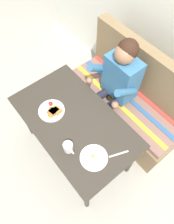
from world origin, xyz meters
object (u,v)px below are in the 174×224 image
(couch, at_px, (127,101))
(person, at_px, (116,82))
(table, at_px, (75,125))
(plate_breakfast, at_px, (52,111))
(coffee_mug, at_px, (68,147))
(plate_eggs, at_px, (94,158))
(fork, at_px, (119,154))

(couch, height_order, person, person)
(table, bearing_deg, plate_breakfast, -154.07)
(coffee_mug, bearing_deg, person, 108.98)
(plate_eggs, bearing_deg, coffee_mug, -148.35)
(plate_eggs, bearing_deg, table, 167.22)
(table, relative_size, fork, 7.06)
(plate_breakfast, height_order, coffee_mug, coffee_mug)
(person, xyz_separation_m, coffee_mug, (0.27, -0.79, 0.04))
(couch, distance_m, fork, 0.92)
(table, height_order, person, person)
(person, bearing_deg, plate_eggs, -55.89)
(coffee_mug, xyz_separation_m, fork, (0.29, 0.29, -0.05))
(person, height_order, plate_eggs, person)
(person, bearing_deg, fork, -41.45)
(couch, distance_m, plate_breakfast, 0.98)
(plate_breakfast, xyz_separation_m, fork, (0.68, 0.19, -0.01))
(couch, bearing_deg, plate_eggs, -66.04)
(plate_breakfast, bearing_deg, person, 79.94)
(couch, height_order, coffee_mug, couch)
(plate_breakfast, height_order, plate_eggs, plate_breakfast)
(plate_breakfast, distance_m, fork, 0.71)
(couch, relative_size, plate_breakfast, 5.95)
(plate_breakfast, bearing_deg, plate_eggs, 1.21)
(plate_breakfast, bearing_deg, coffee_mug, -14.57)
(coffee_mug, bearing_deg, table, 133.81)
(couch, relative_size, coffee_mug, 12.20)
(plate_breakfast, height_order, fork, plate_breakfast)
(person, relative_size, fork, 7.13)
(table, distance_m, coffee_mug, 0.31)
(person, xyz_separation_m, fork, (0.56, -0.50, -0.01))
(plate_eggs, height_order, fork, plate_eggs)
(coffee_mug, bearing_deg, fork, 45.40)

